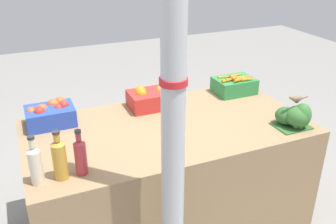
% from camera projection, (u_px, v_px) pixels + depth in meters
% --- Properties ---
extents(ground_plane, '(10.00, 10.00, 0.00)m').
position_uv_depth(ground_plane, '(168.00, 218.00, 2.78)').
color(ground_plane, gray).
extents(market_table, '(1.83, 0.96, 0.77)m').
position_uv_depth(market_table, '(168.00, 175.00, 2.61)').
color(market_table, '#937551').
rests_on(market_table, ground_plane).
extents(support_pole, '(0.12, 0.12, 2.60)m').
position_uv_depth(support_pole, '(173.00, 92.00, 1.58)').
color(support_pole, '#B7BABF').
rests_on(support_pole, ground_plane).
extents(apple_crate, '(0.31, 0.23, 0.16)m').
position_uv_depth(apple_crate, '(50.00, 114.00, 2.44)').
color(apple_crate, '#2847B7').
rests_on(apple_crate, market_table).
extents(orange_crate, '(0.31, 0.23, 0.15)m').
position_uv_depth(orange_crate, '(151.00, 98.00, 2.68)').
color(orange_crate, red).
rests_on(orange_crate, market_table).
extents(carrot_crate, '(0.31, 0.23, 0.16)m').
position_uv_depth(carrot_crate, '(235.00, 85.00, 2.93)').
color(carrot_crate, '#2D8442').
rests_on(carrot_crate, market_table).
extents(broccoli_pile, '(0.22, 0.21, 0.17)m').
position_uv_depth(broccoli_pile, '(295.00, 116.00, 2.39)').
color(broccoli_pile, '#2D602D').
rests_on(broccoli_pile, market_table).
extents(juice_bottle_cloudy, '(0.07, 0.07, 0.27)m').
position_uv_depth(juice_bottle_cloudy, '(35.00, 164.00, 1.83)').
color(juice_bottle_cloudy, beige).
rests_on(juice_bottle_cloudy, market_table).
extents(juice_bottle_amber, '(0.07, 0.07, 0.27)m').
position_uv_depth(juice_bottle_amber, '(60.00, 158.00, 1.87)').
color(juice_bottle_amber, gold).
rests_on(juice_bottle_amber, market_table).
extents(juice_bottle_ruby, '(0.06, 0.06, 0.25)m').
position_uv_depth(juice_bottle_ruby, '(81.00, 156.00, 1.91)').
color(juice_bottle_ruby, '#B2333D').
rests_on(juice_bottle_ruby, market_table).
extents(sparrow_bird, '(0.14, 0.04, 0.05)m').
position_uv_depth(sparrow_bird, '(296.00, 98.00, 2.34)').
color(sparrow_bird, '#4C3D2D').
rests_on(sparrow_bird, broccoli_pile).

